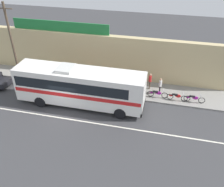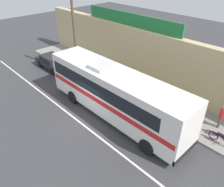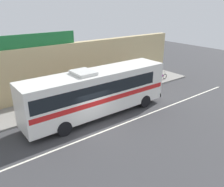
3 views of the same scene
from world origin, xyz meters
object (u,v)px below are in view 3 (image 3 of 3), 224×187
Objects in this scene: intercity_bus at (97,90)px; pedestrian_near_shop at (123,75)px; motorcycle_red at (151,79)px; motorcycle_green at (138,82)px; pedestrian_far_left at (135,75)px; motorcycle_purple at (161,76)px; pedestrian_far_right at (54,96)px.

pedestrian_near_shop is at bearing 34.13° from intercity_bus.
pedestrian_near_shop is at bearing 151.00° from motorcycle_red.
motorcycle_green is at bearing 20.96° from intercity_bus.
pedestrian_near_shop reaches higher than pedestrian_far_left.
motorcycle_purple is 1.15× the size of pedestrian_far_left.
motorcycle_purple is at bearing -0.58° from motorcycle_green.
pedestrian_far_left reaches higher than pedestrian_far_right.
motorcycle_green is at bearing -102.21° from pedestrian_far_left.
pedestrian_far_left is (0.16, 0.76, 0.57)m from motorcycle_green.
pedestrian_far_right reaches higher than motorcycle_purple.
motorcycle_green is 1.79m from pedestrian_near_shop.
intercity_bus reaches higher than motorcycle_purple.
pedestrian_far_right is (-12.52, 0.49, 0.55)m from motorcycle_purple.
motorcycle_purple is 3.40m from pedestrian_far_left.
pedestrian_far_left is (-3.26, 0.80, 0.57)m from motorcycle_purple.
pedestrian_near_shop is at bearing 161.26° from motorcycle_purple.
motorcycle_green is 1.16× the size of pedestrian_far_left.
intercity_bus is 3.90m from pedestrian_far_right.
intercity_bus is 6.01× the size of motorcycle_red.
pedestrian_near_shop is (-4.33, 1.47, 0.58)m from motorcycle_purple.
pedestrian_far_left reaches higher than motorcycle_red.
intercity_bus is at bearing -165.79° from motorcycle_purple.
motorcycle_green is (-1.85, 0.09, 0.00)m from motorcycle_red.
intercity_bus is 6.83× the size of pedestrian_near_shop.
motorcycle_red is (8.79, 2.57, -1.50)m from intercity_bus.
pedestrian_far_right is (-2.15, 3.12, -0.95)m from intercity_bus.
motorcycle_purple is (1.58, 0.06, 0.00)m from motorcycle_red.
motorcycle_red is 1.97m from pedestrian_far_left.
intercity_bus is 10.80m from motorcycle_purple.
pedestrian_far_left is at bearing 77.79° from motorcycle_green.
motorcycle_purple and motorcycle_green have the same top height.
motorcycle_green is at bearing -57.74° from pedestrian_near_shop.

